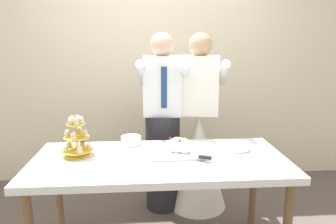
% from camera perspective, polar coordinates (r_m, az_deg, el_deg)
% --- Properties ---
extents(rear_wall, '(5.20, 0.10, 2.90)m').
position_cam_1_polar(rear_wall, '(3.53, -2.73, 10.70)').
color(rear_wall, beige).
rests_on(rear_wall, ground_plane).
extents(dessert_table, '(1.80, 0.80, 0.78)m').
position_cam_1_polar(dessert_table, '(2.25, -1.52, -10.21)').
color(dessert_table, silver).
rests_on(dessert_table, ground_plane).
extents(cupcake_stand, '(0.23, 0.23, 0.31)m').
position_cam_1_polar(cupcake_stand, '(2.32, -16.44, -4.76)').
color(cupcake_stand, gold).
rests_on(cupcake_stand, dessert_table).
extents(main_cake_tray, '(0.42, 0.36, 0.13)m').
position_cam_1_polar(main_cake_tray, '(2.30, 1.91, -6.64)').
color(main_cake_tray, silver).
rests_on(main_cake_tray, dessert_table).
extents(plate_stack, '(0.21, 0.21, 0.04)m').
position_cam_1_polar(plate_stack, '(2.44, 12.39, -6.22)').
color(plate_stack, white).
rests_on(plate_stack, dessert_table).
extents(round_cake, '(0.24, 0.24, 0.08)m').
position_cam_1_polar(round_cake, '(2.47, -6.80, -5.48)').
color(round_cake, white).
rests_on(round_cake, dessert_table).
extents(person_groom, '(0.49, 0.52, 1.66)m').
position_cam_1_polar(person_groom, '(2.90, -0.99, -3.90)').
color(person_groom, '#232328').
rests_on(person_groom, ground_plane).
extents(person_bride, '(0.56, 0.56, 1.66)m').
position_cam_1_polar(person_bride, '(2.99, 5.56, -6.72)').
color(person_bride, white).
rests_on(person_bride, ground_plane).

